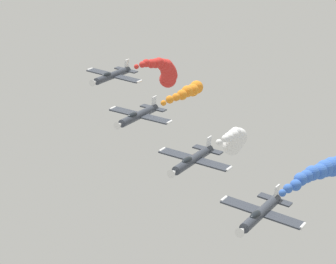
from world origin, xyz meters
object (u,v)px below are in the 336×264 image
airplane_lead (260,213)px  airplane_left_outer (112,75)px  airplane_right_inner (138,115)px  airplane_left_inner (193,160)px

airplane_lead → airplane_left_outer: bearing=-37.3°
airplane_lead → airplane_right_inner: (25.22, -16.94, 2.85)m
airplane_left_inner → airplane_right_inner: bearing=-34.8°
airplane_lead → airplane_left_inner: size_ratio=1.00×
airplane_left_inner → airplane_left_outer: size_ratio=1.00×
airplane_right_inner → airplane_left_inner: bearing=145.2°
airplane_lead → airplane_right_inner: bearing=-33.9°
airplane_left_outer → airplane_right_inner: bearing=135.9°
airplane_right_inner → airplane_left_outer: 15.78m
airplane_left_inner → airplane_right_inner: airplane_right_inner is taller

